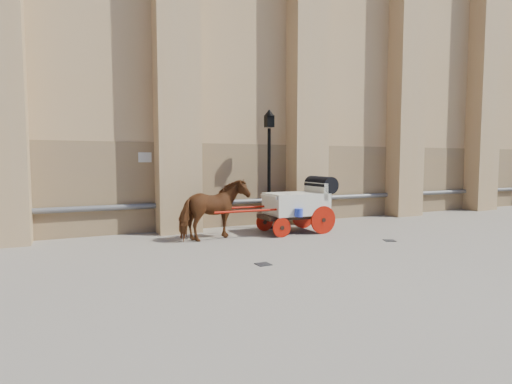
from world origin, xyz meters
TOP-DOWN VIEW (x-y plane):
  - ground at (0.00, 0.00)m, footprint 90.00×90.00m
  - cathedral at (2.07, 7.81)m, footprint 44.80×9.20m
  - horse at (-0.34, 1.90)m, footprint 2.35×1.55m
  - carriage at (2.70, 1.94)m, footprint 4.27×1.52m
  - street_lamp at (2.10, 3.04)m, footprint 0.39×0.39m
  - drain_grate_near at (-0.28, -1.38)m, footprint 0.33×0.33m
  - drain_grate_far at (4.34, -0.50)m, footprint 0.42×0.42m

SIDE VIEW (x-z plane):
  - ground at x=0.00m, z-range 0.00..0.00m
  - drain_grate_near at x=-0.28m, z-range 0.00..0.01m
  - drain_grate_far at x=4.34m, z-range 0.00..0.01m
  - horse at x=-0.34m, z-range 0.00..1.82m
  - carriage at x=2.70m, z-range 0.07..1.93m
  - street_lamp at x=2.10m, z-range 0.15..4.32m
  - cathedral at x=2.07m, z-range -0.59..18.61m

